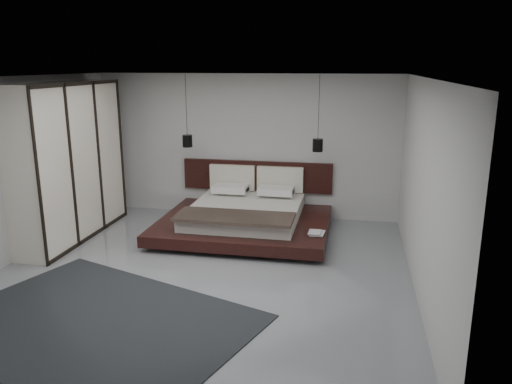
% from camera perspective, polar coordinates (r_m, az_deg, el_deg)
% --- Properties ---
extents(floor, '(6.00, 6.00, 0.00)m').
position_cam_1_polar(floor, '(7.49, -6.06, -9.06)').
color(floor, gray).
rests_on(floor, ground).
extents(ceiling, '(6.00, 6.00, 0.00)m').
position_cam_1_polar(ceiling, '(6.87, -6.69, 12.87)').
color(ceiling, white).
rests_on(ceiling, wall_back).
extents(wall_back, '(6.00, 0.00, 6.00)m').
position_cam_1_polar(wall_back, '(9.90, -1.18, 5.28)').
color(wall_back, '#B7B6B4').
rests_on(wall_back, floor).
extents(wall_front, '(6.00, 0.00, 6.00)m').
position_cam_1_polar(wall_front, '(4.41, -18.12, -7.29)').
color(wall_front, '#B7B6B4').
rests_on(wall_front, floor).
extents(wall_left, '(0.00, 6.00, 6.00)m').
position_cam_1_polar(wall_left, '(8.44, -26.21, 2.18)').
color(wall_left, '#B7B6B4').
rests_on(wall_left, floor).
extents(wall_right, '(0.00, 6.00, 6.00)m').
position_cam_1_polar(wall_right, '(6.80, 18.55, 0.27)').
color(wall_right, '#B7B6B4').
rests_on(wall_right, floor).
extents(lattice_screen, '(0.05, 0.90, 2.60)m').
position_cam_1_polar(lattice_screen, '(10.45, -17.92, 4.51)').
color(lattice_screen, black).
rests_on(lattice_screen, floor).
extents(bed, '(2.99, 2.48, 1.11)m').
position_cam_1_polar(bed, '(9.05, -1.19, -2.74)').
color(bed, black).
rests_on(bed, floor).
extents(book_lower, '(0.26, 0.34, 0.03)m').
position_cam_1_polar(book_lower, '(8.24, 6.18, -4.66)').
color(book_lower, '#99724C').
rests_on(book_lower, bed).
extents(book_upper, '(0.21, 0.28, 0.02)m').
position_cam_1_polar(book_upper, '(8.20, 6.02, -4.55)').
color(book_upper, '#99724C').
rests_on(book_upper, book_lower).
extents(pendant_left, '(0.19, 0.19, 1.35)m').
position_cam_1_polar(pendant_left, '(9.56, -7.85, 5.82)').
color(pendant_left, black).
rests_on(pendant_left, ceiling).
extents(pendant_right, '(0.19, 0.19, 1.36)m').
position_cam_1_polar(pendant_right, '(9.07, 7.06, 5.35)').
color(pendant_right, black).
rests_on(pendant_right, ceiling).
extents(wardrobe, '(0.65, 2.74, 2.69)m').
position_cam_1_polar(wardrobe, '(9.17, -20.59, 3.26)').
color(wardrobe, '#EEE4CF').
rests_on(wardrobe, floor).
extents(rug, '(4.21, 3.60, 0.02)m').
position_cam_1_polar(rug, '(6.38, -17.89, -14.06)').
color(rug, black).
rests_on(rug, floor).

